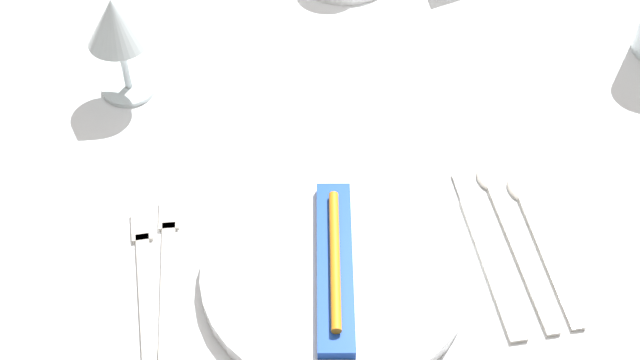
{
  "coord_description": "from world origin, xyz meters",
  "views": [
    {
      "loc": [
        -0.11,
        -0.77,
        1.47
      ],
      "look_at": [
        -0.03,
        -0.13,
        0.76
      ],
      "focal_mm": 48.54,
      "sensor_mm": 36.0,
      "label": 1
    }
  ],
  "objects_px": {
    "spoon_soup": "(508,223)",
    "wine_glass_centre": "(116,27)",
    "toothbrush_package": "(335,264)",
    "fork_inner": "(145,280)",
    "fork_outer": "(168,270)",
    "dinner_knife": "(488,255)",
    "dinner_plate": "(335,274)",
    "spoon_dessert": "(536,228)"
  },
  "relations": [
    {
      "from": "spoon_soup",
      "to": "wine_glass_centre",
      "type": "height_order",
      "value": "wine_glass_centre"
    },
    {
      "from": "toothbrush_package",
      "to": "fork_inner",
      "type": "distance_m",
      "value": 0.2
    },
    {
      "from": "fork_outer",
      "to": "dinner_knife",
      "type": "relative_size",
      "value": 0.93
    },
    {
      "from": "dinner_plate",
      "to": "toothbrush_package",
      "type": "distance_m",
      "value": 0.02
    },
    {
      "from": "dinner_plate",
      "to": "fork_outer",
      "type": "relative_size",
      "value": 1.31
    },
    {
      "from": "wine_glass_centre",
      "to": "dinner_plate",
      "type": "bearing_deg",
      "value": -55.96
    },
    {
      "from": "toothbrush_package",
      "to": "dinner_knife",
      "type": "distance_m",
      "value": 0.17
    },
    {
      "from": "fork_outer",
      "to": "spoon_dessert",
      "type": "height_order",
      "value": "spoon_dessert"
    },
    {
      "from": "dinner_plate",
      "to": "fork_inner",
      "type": "xyz_separation_m",
      "value": [
        -0.19,
        0.02,
        -0.01
      ]
    },
    {
      "from": "fork_inner",
      "to": "dinner_knife",
      "type": "distance_m",
      "value": 0.36
    },
    {
      "from": "dinner_plate",
      "to": "fork_outer",
      "type": "bearing_deg",
      "value": 169.65
    },
    {
      "from": "toothbrush_package",
      "to": "spoon_dessert",
      "type": "distance_m",
      "value": 0.23
    },
    {
      "from": "spoon_soup",
      "to": "spoon_dessert",
      "type": "height_order",
      "value": "same"
    },
    {
      "from": "spoon_dessert",
      "to": "wine_glass_centre",
      "type": "bearing_deg",
      "value": 147.46
    },
    {
      "from": "fork_outer",
      "to": "wine_glass_centre",
      "type": "distance_m",
      "value": 0.31
    },
    {
      "from": "fork_outer",
      "to": "dinner_knife",
      "type": "xyz_separation_m",
      "value": [
        0.33,
        -0.02,
        0.0
      ]
    },
    {
      "from": "toothbrush_package",
      "to": "spoon_soup",
      "type": "relative_size",
      "value": 0.92
    },
    {
      "from": "dinner_knife",
      "to": "wine_glass_centre",
      "type": "height_order",
      "value": "wine_glass_centre"
    },
    {
      "from": "toothbrush_package",
      "to": "wine_glass_centre",
      "type": "relative_size",
      "value": 1.55
    },
    {
      "from": "fork_inner",
      "to": "spoon_dessert",
      "type": "height_order",
      "value": "spoon_dessert"
    },
    {
      "from": "fork_outer",
      "to": "dinner_knife",
      "type": "height_order",
      "value": "same"
    },
    {
      "from": "dinner_knife",
      "to": "wine_glass_centre",
      "type": "relative_size",
      "value": 1.63
    },
    {
      "from": "toothbrush_package",
      "to": "fork_outer",
      "type": "xyz_separation_m",
      "value": [
        -0.17,
        0.03,
        -0.02
      ]
    },
    {
      "from": "fork_inner",
      "to": "spoon_dessert",
      "type": "xyz_separation_m",
      "value": [
        0.42,
        0.02,
        0.0
      ]
    },
    {
      "from": "fork_outer",
      "to": "fork_inner",
      "type": "height_order",
      "value": "same"
    },
    {
      "from": "fork_outer",
      "to": "wine_glass_centre",
      "type": "relative_size",
      "value": 1.52
    },
    {
      "from": "dinner_plate",
      "to": "dinner_knife",
      "type": "relative_size",
      "value": 1.22
    },
    {
      "from": "fork_inner",
      "to": "wine_glass_centre",
      "type": "distance_m",
      "value": 0.31
    },
    {
      "from": "dinner_plate",
      "to": "spoon_dessert",
      "type": "distance_m",
      "value": 0.23
    },
    {
      "from": "dinner_plate",
      "to": "dinner_knife",
      "type": "distance_m",
      "value": 0.16
    },
    {
      "from": "dinner_plate",
      "to": "fork_outer",
      "type": "distance_m",
      "value": 0.17
    },
    {
      "from": "dinner_knife",
      "to": "wine_glass_centre",
      "type": "xyz_separation_m",
      "value": [
        -0.38,
        0.31,
        0.1
      ]
    },
    {
      "from": "toothbrush_package",
      "to": "fork_outer",
      "type": "relative_size",
      "value": 1.02
    },
    {
      "from": "spoon_dessert",
      "to": "toothbrush_package",
      "type": "bearing_deg",
      "value": -170.43
    },
    {
      "from": "fork_outer",
      "to": "spoon_dessert",
      "type": "relative_size",
      "value": 1.0
    },
    {
      "from": "fork_inner",
      "to": "dinner_knife",
      "type": "height_order",
      "value": "same"
    },
    {
      "from": "fork_inner",
      "to": "dinner_knife",
      "type": "xyz_separation_m",
      "value": [
        0.36,
        -0.01,
        0.0
      ]
    },
    {
      "from": "dinner_knife",
      "to": "wine_glass_centre",
      "type": "distance_m",
      "value": 0.5
    },
    {
      "from": "toothbrush_package",
      "to": "spoon_soup",
      "type": "distance_m",
      "value": 0.2
    },
    {
      "from": "fork_outer",
      "to": "spoon_soup",
      "type": "bearing_deg",
      "value": 2.61
    },
    {
      "from": "toothbrush_package",
      "to": "wine_glass_centre",
      "type": "bearing_deg",
      "value": 124.04
    },
    {
      "from": "spoon_soup",
      "to": "dinner_knife",
      "type": "bearing_deg",
      "value": -129.78
    }
  ]
}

